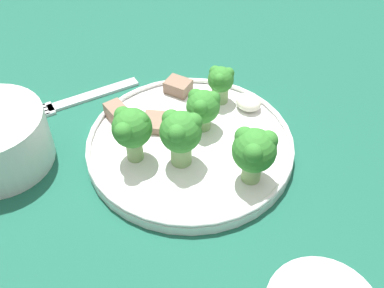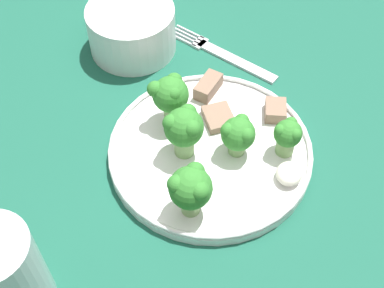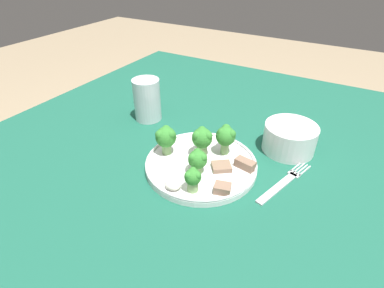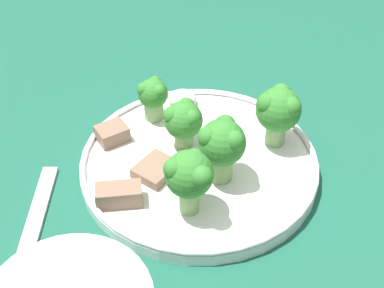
% 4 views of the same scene
% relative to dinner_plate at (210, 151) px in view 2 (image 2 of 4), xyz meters
% --- Properties ---
extents(table, '(1.17, 1.18, 0.76)m').
position_rel_dinner_plate_xyz_m(table, '(0.01, 0.06, -0.10)').
color(table, '#195642').
rests_on(table, ground_plane).
extents(dinner_plate, '(0.24, 0.24, 0.02)m').
position_rel_dinner_plate_xyz_m(dinner_plate, '(0.00, 0.00, 0.00)').
color(dinner_plate, white).
rests_on(dinner_plate, table).
extents(fork, '(0.07, 0.17, 0.00)m').
position_rel_dinner_plate_xyz_m(fork, '(0.17, 0.04, -0.01)').
color(fork, silver).
rests_on(fork, table).
extents(cream_bowl, '(0.12, 0.12, 0.06)m').
position_rel_dinner_plate_xyz_m(cream_bowl, '(0.14, 0.16, 0.02)').
color(cream_bowl, white).
rests_on(cream_bowl, table).
extents(drinking_glass, '(0.07, 0.07, 0.11)m').
position_rel_dinner_plate_xyz_m(drinking_glass, '(-0.23, 0.12, 0.04)').
color(drinking_glass, silver).
rests_on(drinking_glass, table).
extents(broccoli_floret_near_rim_left, '(0.04, 0.04, 0.05)m').
position_rel_dinner_plate_xyz_m(broccoli_floret_near_rim_left, '(0.01, -0.03, 0.04)').
color(broccoli_floret_near_rim_left, '#7FA866').
rests_on(broccoli_floret_near_rim_left, dinner_plate).
extents(broccoli_floret_center_left, '(0.05, 0.05, 0.07)m').
position_rel_dinner_plate_xyz_m(broccoli_floret_center_left, '(-0.08, -0.01, 0.05)').
color(broccoli_floret_center_left, '#7FA866').
rests_on(broccoli_floret_center_left, dinner_plate).
extents(broccoli_floret_back_left, '(0.04, 0.04, 0.07)m').
position_rel_dinner_plate_xyz_m(broccoli_floret_back_left, '(0.03, 0.06, 0.05)').
color(broccoli_floret_back_left, '#7FA866').
rests_on(broccoli_floret_back_left, dinner_plate).
extents(broccoli_floret_front_left, '(0.03, 0.03, 0.05)m').
position_rel_dinner_plate_xyz_m(broccoli_floret_front_left, '(0.03, -0.08, 0.03)').
color(broccoli_floret_front_left, '#7FA866').
rests_on(broccoli_floret_front_left, dinner_plate).
extents(broccoli_floret_center_back, '(0.05, 0.05, 0.07)m').
position_rel_dinner_plate_xyz_m(broccoli_floret_center_back, '(-0.01, 0.03, 0.05)').
color(broccoli_floret_center_back, '#7FA866').
rests_on(broccoli_floret_center_back, dinner_plate).
extents(meat_slice_front_slice, '(0.05, 0.05, 0.01)m').
position_rel_dinner_plate_xyz_m(meat_slice_front_slice, '(0.05, 0.00, 0.01)').
color(meat_slice_front_slice, '#846651').
rests_on(meat_slice_front_slice, dinner_plate).
extents(meat_slice_middle_slice, '(0.05, 0.03, 0.02)m').
position_rel_dinner_plate_xyz_m(meat_slice_middle_slice, '(0.09, 0.03, 0.01)').
color(meat_slice_middle_slice, '#846651').
rests_on(meat_slice_middle_slice, dinner_plate).
extents(meat_slice_rear_slice, '(0.04, 0.03, 0.02)m').
position_rel_dinner_plate_xyz_m(meat_slice_rear_slice, '(0.08, -0.06, 0.01)').
color(meat_slice_rear_slice, '#846651').
rests_on(meat_slice_rear_slice, dinner_plate).
extents(sauce_dollop, '(0.03, 0.03, 0.02)m').
position_rel_dinner_plate_xyz_m(sauce_dollop, '(-0.01, -0.10, 0.01)').
color(sauce_dollop, silver).
rests_on(sauce_dollop, dinner_plate).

